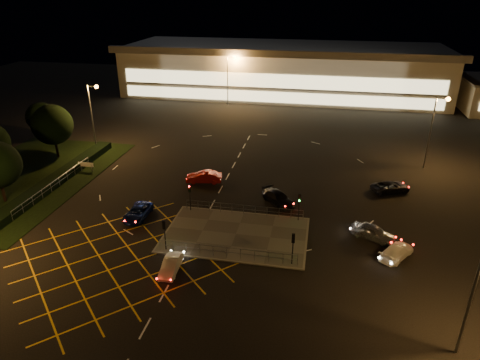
% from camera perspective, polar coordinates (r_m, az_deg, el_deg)
% --- Properties ---
extents(ground, '(180.00, 180.00, 0.00)m').
position_cam_1_polar(ground, '(45.81, -2.51, -5.77)').
color(ground, black).
rests_on(ground, ground).
extents(pedestrian_island, '(14.00, 9.00, 0.12)m').
position_cam_1_polar(pedestrian_island, '(43.73, -0.55, -7.26)').
color(pedestrian_island, '#4C4944').
rests_on(pedestrian_island, ground).
extents(grass_verge, '(18.00, 30.00, 0.08)m').
position_cam_1_polar(grass_verge, '(62.55, -26.92, 0.12)').
color(grass_verge, black).
rests_on(grass_verge, ground).
extents(hedge, '(2.00, 26.00, 1.00)m').
position_cam_1_polar(hedge, '(59.50, -23.16, 0.15)').
color(hedge, black).
rests_on(hedge, ground).
extents(supermarket, '(72.00, 26.50, 10.50)m').
position_cam_1_polar(supermarket, '(102.33, 5.75, 14.47)').
color(supermarket, beige).
rests_on(supermarket, ground).
extents(streetlight_nw, '(1.78, 0.56, 10.03)m').
position_cam_1_polar(streetlight_nw, '(67.44, -18.97, 9.06)').
color(streetlight_nw, slate).
rests_on(streetlight_nw, ground).
extents(streetlight_ne, '(1.78, 0.56, 10.03)m').
position_cam_1_polar(streetlight_ne, '(62.47, 24.62, 6.97)').
color(streetlight_ne, slate).
rests_on(streetlight_ne, ground).
extents(streetlight_far_left, '(1.78, 0.56, 10.03)m').
position_cam_1_polar(streetlight_far_left, '(89.99, -1.40, 13.99)').
color(streetlight_far_left, slate).
rests_on(streetlight_far_left, ground).
extents(streetlight_far_right, '(1.78, 0.56, 10.03)m').
position_cam_1_polar(streetlight_far_right, '(92.29, 24.55, 12.11)').
color(streetlight_far_right, slate).
rests_on(streetlight_far_right, ground).
extents(signal_sw, '(0.28, 0.30, 3.15)m').
position_cam_1_polar(signal_sw, '(40.79, -10.05, -6.45)').
color(signal_sw, black).
rests_on(signal_sw, pedestrian_island).
extents(signal_se, '(0.28, 0.30, 3.15)m').
position_cam_1_polar(signal_se, '(38.50, 7.09, -8.28)').
color(signal_se, black).
rests_on(signal_se, pedestrian_island).
extents(signal_nw, '(0.28, 0.30, 3.15)m').
position_cam_1_polar(signal_nw, '(47.37, -6.71, -1.59)').
color(signal_nw, black).
rests_on(signal_nw, pedestrian_island).
extents(signal_ne, '(0.28, 0.30, 3.15)m').
position_cam_1_polar(signal_ne, '(45.42, 7.91, -2.87)').
color(signal_ne, black).
rests_on(signal_ne, pedestrian_island).
extents(tree_c, '(5.76, 5.76, 7.84)m').
position_cam_1_polar(tree_c, '(66.96, -23.75, 6.75)').
color(tree_c, black).
rests_on(tree_c, ground).
extents(tree_d, '(4.68, 4.68, 6.37)m').
position_cam_1_polar(tree_d, '(75.29, -24.97, 7.60)').
color(tree_d, black).
rests_on(tree_d, ground).
extents(car_queue_white, '(1.50, 3.78, 1.22)m').
position_cam_1_polar(car_queue_white, '(38.91, -9.20, -11.16)').
color(car_queue_white, beige).
rests_on(car_queue_white, ground).
extents(car_left_blue, '(2.19, 4.61, 1.27)m').
position_cam_1_polar(car_left_blue, '(47.83, -13.47, -4.21)').
color(car_left_blue, '#0D1950').
rests_on(car_left_blue, ground).
extents(car_far_dkgrey, '(4.60, 4.74, 1.36)m').
position_cam_1_polar(car_far_dkgrey, '(49.68, 5.12, -2.38)').
color(car_far_dkgrey, black).
rests_on(car_far_dkgrey, ground).
extents(car_right_silver, '(4.68, 3.58, 1.49)m').
position_cam_1_polar(car_right_silver, '(44.79, 17.30, -6.66)').
color(car_right_silver, '#A9ACB1').
rests_on(car_right_silver, ground).
extents(car_circ_red, '(4.70, 2.26, 1.49)m').
position_cam_1_polar(car_circ_red, '(54.84, -4.83, 0.41)').
color(car_circ_red, '#97120A').
rests_on(car_circ_red, ground).
extents(car_east_grey, '(5.25, 4.00, 1.32)m').
position_cam_1_polar(car_east_grey, '(55.28, 19.45, -0.89)').
color(car_east_grey, black).
rests_on(car_east_grey, ground).
extents(car_approach_white, '(3.93, 4.58, 1.26)m').
position_cam_1_polar(car_approach_white, '(42.71, 20.14, -8.93)').
color(car_approach_white, white).
rests_on(car_approach_white, ground).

